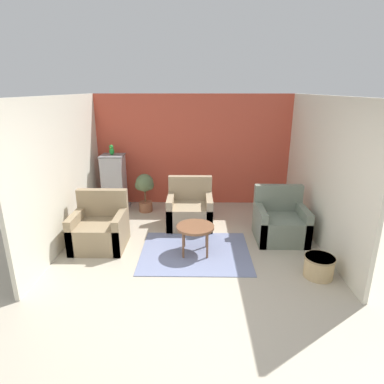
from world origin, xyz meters
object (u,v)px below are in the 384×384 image
object	(u,v)px
armchair_left	(100,230)
wicker_basket	(319,266)
coffee_table	(195,229)
parrot	(112,150)
armchair_right	(280,223)
birdcage	(114,183)
armchair_middle	(190,211)
potted_plant	(145,188)

from	to	relation	value
armchair_left	wicker_basket	distance (m)	3.52
coffee_table	parrot	distance (m)	2.84
armchair_right	birdcage	bearing A→B (deg)	156.22
armchair_left	armchair_middle	distance (m)	1.77
armchair_left	armchair_middle	bearing A→B (deg)	30.88
coffee_table	armchair_left	bearing A→B (deg)	172.19
armchair_right	birdcage	xyz separation A→B (m)	(-3.31, 1.46, 0.30)
armchair_left	armchair_right	bearing A→B (deg)	5.77
armchair_left	parrot	world-z (taller)	parrot
parrot	potted_plant	bearing A→B (deg)	-10.53
armchair_middle	wicker_basket	bearing A→B (deg)	-43.70
birdcage	armchair_left	bearing A→B (deg)	-84.51
armchair_right	wicker_basket	world-z (taller)	armchair_right
parrot	armchair_left	bearing A→B (deg)	-84.52
armchair_right	potted_plant	bearing A→B (deg)	153.05
armchair_right	armchair_middle	size ratio (longest dim) A/B	1.00
coffee_table	armchair_middle	distance (m)	1.14
coffee_table	potted_plant	world-z (taller)	potted_plant
parrot	armchair_middle	bearing A→B (deg)	-27.31
armchair_left	armchair_middle	xyz separation A→B (m)	(1.52, 0.91, 0.00)
potted_plant	parrot	bearing A→B (deg)	169.47
armchair_left	armchair_middle	size ratio (longest dim) A/B	1.00
armchair_middle	potted_plant	bearing A→B (deg)	143.31
birdcage	potted_plant	xyz separation A→B (m)	(0.69, -0.13, -0.07)
coffee_table	armchair_right	size ratio (longest dim) A/B	0.66
armchair_right	birdcage	distance (m)	3.63
armchair_right	birdcage	world-z (taller)	birdcage
parrot	armchair_right	bearing A→B (deg)	-23.80
coffee_table	potted_plant	xyz separation A→B (m)	(-1.11, 1.87, 0.11)
birdcage	coffee_table	bearing A→B (deg)	-48.04
armchair_right	birdcage	size ratio (longest dim) A/B	0.75
armchair_right	parrot	distance (m)	3.76
armchair_middle	coffee_table	bearing A→B (deg)	-84.40
armchair_middle	potted_plant	size ratio (longest dim) A/B	1.10
armchair_middle	birdcage	world-z (taller)	birdcage
armchair_left	birdcage	world-z (taller)	birdcage
coffee_table	birdcage	distance (m)	2.69
armchair_right	potted_plant	xyz separation A→B (m)	(-2.62, 1.33, 0.23)
armchair_right	coffee_table	bearing A→B (deg)	-160.35
birdcage	potted_plant	size ratio (longest dim) A/B	1.46
coffee_table	parrot	world-z (taller)	parrot
armchair_left	birdcage	xyz separation A→B (m)	(-0.17, 1.77, 0.30)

